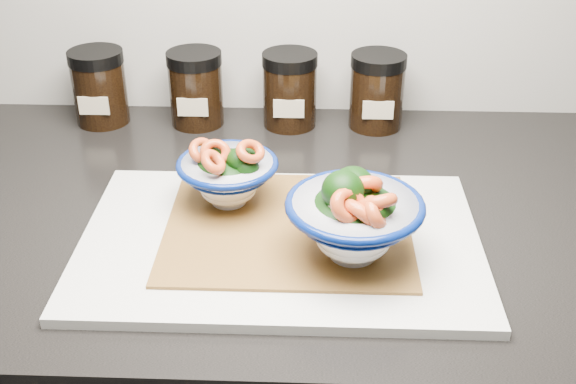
{
  "coord_description": "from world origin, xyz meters",
  "views": [
    {
      "loc": [
        0.05,
        0.68,
        1.37
      ],
      "look_at": [
        0.02,
        1.38,
        0.96
      ],
      "focal_mm": 45.0,
      "sensor_mm": 36.0,
      "label": 1
    }
  ],
  "objects_px": {
    "spice_jar_b": "(196,88)",
    "spice_jar_c": "(290,90)",
    "bowl_left": "(228,174)",
    "spice_jar_d": "(377,91)",
    "spice_jar_a": "(99,87)",
    "cutting_board": "(280,242)",
    "bowl_right": "(354,218)"
  },
  "relations": [
    {
      "from": "bowl_left",
      "to": "spice_jar_b",
      "type": "xyz_separation_m",
      "value": [
        -0.08,
        0.26,
        0.0
      ]
    },
    {
      "from": "spice_jar_b",
      "to": "spice_jar_d",
      "type": "relative_size",
      "value": 1.0
    },
    {
      "from": "spice_jar_a",
      "to": "spice_jar_d",
      "type": "xyz_separation_m",
      "value": [
        0.42,
        0.0,
        0.0
      ]
    },
    {
      "from": "bowl_left",
      "to": "spice_jar_c",
      "type": "distance_m",
      "value": 0.27
    },
    {
      "from": "bowl_right",
      "to": "spice_jar_a",
      "type": "height_order",
      "value": "bowl_right"
    },
    {
      "from": "spice_jar_c",
      "to": "cutting_board",
      "type": "bearing_deg",
      "value": -89.79
    },
    {
      "from": "bowl_left",
      "to": "spice_jar_a",
      "type": "xyz_separation_m",
      "value": [
        -0.22,
        0.26,
        0.0
      ]
    },
    {
      "from": "spice_jar_b",
      "to": "spice_jar_c",
      "type": "xyz_separation_m",
      "value": [
        0.14,
        0.0,
        0.0
      ]
    },
    {
      "from": "spice_jar_d",
      "to": "spice_jar_b",
      "type": "bearing_deg",
      "value": 180.0
    },
    {
      "from": "bowl_right",
      "to": "spice_jar_b",
      "type": "distance_m",
      "value": 0.43
    },
    {
      "from": "spice_jar_c",
      "to": "spice_jar_d",
      "type": "height_order",
      "value": "same"
    },
    {
      "from": "cutting_board",
      "to": "spice_jar_c",
      "type": "xyz_separation_m",
      "value": [
        -0.0,
        0.33,
        0.05
      ]
    },
    {
      "from": "spice_jar_a",
      "to": "spice_jar_d",
      "type": "height_order",
      "value": "same"
    },
    {
      "from": "bowl_left",
      "to": "bowl_right",
      "type": "height_order",
      "value": "bowl_right"
    },
    {
      "from": "bowl_left",
      "to": "spice_jar_c",
      "type": "height_order",
      "value": "spice_jar_c"
    },
    {
      "from": "spice_jar_c",
      "to": "spice_jar_d",
      "type": "relative_size",
      "value": 1.0
    },
    {
      "from": "spice_jar_a",
      "to": "spice_jar_c",
      "type": "height_order",
      "value": "same"
    },
    {
      "from": "spice_jar_a",
      "to": "bowl_right",
      "type": "bearing_deg",
      "value": -44.73
    },
    {
      "from": "spice_jar_b",
      "to": "spice_jar_d",
      "type": "xyz_separation_m",
      "value": [
        0.27,
        0.0,
        0.0
      ]
    },
    {
      "from": "cutting_board",
      "to": "bowl_right",
      "type": "bearing_deg",
      "value": -24.2
    },
    {
      "from": "bowl_left",
      "to": "spice_jar_a",
      "type": "distance_m",
      "value": 0.34
    },
    {
      "from": "spice_jar_a",
      "to": "spice_jar_b",
      "type": "height_order",
      "value": "same"
    },
    {
      "from": "bowl_left",
      "to": "spice_jar_d",
      "type": "xyz_separation_m",
      "value": [
        0.19,
        0.26,
        0.0
      ]
    },
    {
      "from": "cutting_board",
      "to": "spice_jar_b",
      "type": "height_order",
      "value": "spice_jar_b"
    },
    {
      "from": "bowl_left",
      "to": "spice_jar_d",
      "type": "distance_m",
      "value": 0.32
    },
    {
      "from": "bowl_left",
      "to": "spice_jar_a",
      "type": "bearing_deg",
      "value": 130.73
    },
    {
      "from": "bowl_left",
      "to": "spice_jar_b",
      "type": "relative_size",
      "value": 1.08
    },
    {
      "from": "bowl_left",
      "to": "spice_jar_d",
      "type": "height_order",
      "value": "spice_jar_d"
    },
    {
      "from": "bowl_right",
      "to": "spice_jar_d",
      "type": "height_order",
      "value": "bowl_right"
    },
    {
      "from": "bowl_right",
      "to": "spice_jar_a",
      "type": "relative_size",
      "value": 1.3
    },
    {
      "from": "spice_jar_b",
      "to": "spice_jar_c",
      "type": "distance_m",
      "value": 0.14
    },
    {
      "from": "bowl_right",
      "to": "spice_jar_a",
      "type": "distance_m",
      "value": 0.52
    }
  ]
}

